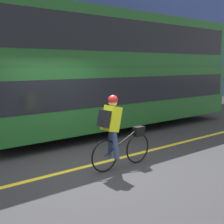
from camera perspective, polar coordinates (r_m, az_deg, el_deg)
ground_plane at (r=7.22m, az=-3.69°, el=-9.92°), size 80.00×80.00×0.00m
road_center_line at (r=7.28m, az=-4.07°, el=-9.73°), size 50.00×0.14×0.01m
sidewalk_curb at (r=11.70m, az=-18.87°, el=-2.84°), size 60.00×1.79×0.12m
bus at (r=10.98m, az=0.94°, el=8.14°), size 9.60×2.46×3.96m
cyclist_on_bike at (r=6.83m, az=0.74°, el=-3.26°), size 1.70×0.32×1.66m
street_sign_post at (r=12.83m, az=-6.08°, el=5.00°), size 0.36×0.09×2.44m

